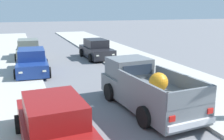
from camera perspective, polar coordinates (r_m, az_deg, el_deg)
sidewalk_right at (r=16.02m, az=11.26°, el=-0.85°), size 4.81×60.00×0.12m
curb_left at (r=13.82m, az=-20.38°, el=-3.79°), size 0.16×60.00×0.10m
curb_right at (r=15.54m, az=8.07°, el=-1.20°), size 0.16×60.00×0.10m
pickup_truck at (r=10.56m, az=7.23°, el=-4.07°), size 2.50×5.34×1.80m
car_left_near at (r=20.91m, az=-3.46°, el=4.53°), size 2.12×4.30×1.54m
car_right_near at (r=7.67m, az=-12.60°, el=-11.84°), size 2.20×4.33×1.54m
car_right_mid at (r=16.64m, az=-17.22°, el=1.64°), size 2.16×4.32×1.54m
car_left_far at (r=21.77m, az=-17.90°, el=4.26°), size 2.14×4.31×1.54m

